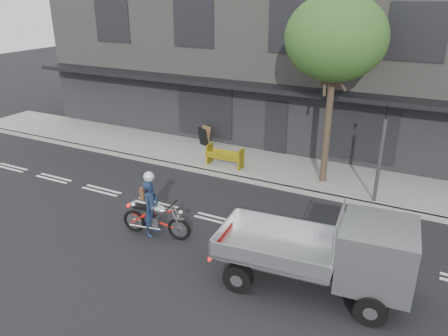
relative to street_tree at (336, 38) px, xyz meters
The scene contains 11 objects.
ground 7.09m from the street_tree, 117.65° to the right, with size 80.00×80.00×0.00m, color black.
sidewalk 5.67m from the street_tree, 167.20° to the left, with size 32.00×3.20×0.15m, color gray.
kerb 5.75m from the street_tree, 153.43° to the right, with size 32.00×0.20×0.15m, color gray.
building_main 7.54m from the street_tree, 107.22° to the left, with size 26.00×10.00×8.00m, color slate.
street_tree is the anchor object (origin of this frame).
traffic_light_pole 4.23m from the street_tree, 23.03° to the right, with size 0.12×0.12×3.50m.
motorcycle 8.23m from the street_tree, 120.20° to the right, with size 2.18×0.63×1.13m.
rider 8.14m from the street_tree, 121.30° to the right, with size 0.63×0.41×1.72m, color #172540.
flatbed_ute 7.65m from the street_tree, 68.71° to the right, with size 4.67×2.24×2.09m.
construction_barrier 6.15m from the street_tree, behind, with size 1.52×0.61×0.85m, color yellow, non-canonical shape.
sandwich_board 7.69m from the street_tree, 166.92° to the left, with size 0.54×0.36×0.85m, color black, non-canonical shape.
Camera 1 is at (5.71, -10.75, 6.78)m, focal length 35.00 mm.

